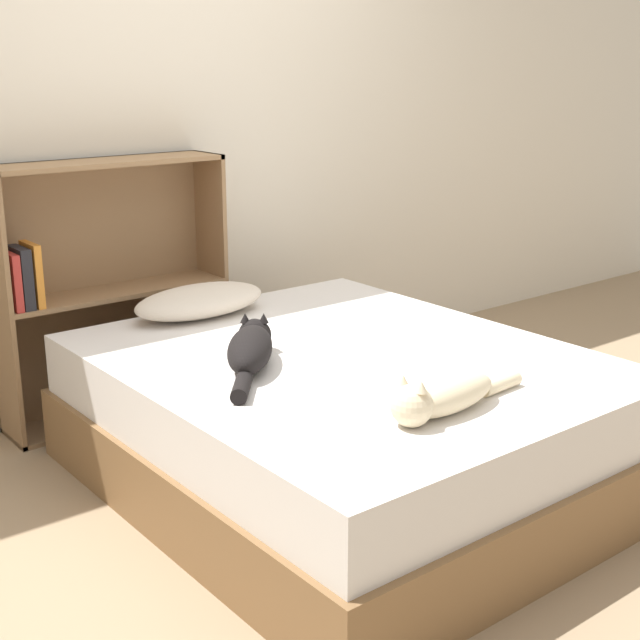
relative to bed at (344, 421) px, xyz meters
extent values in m
plane|color=#997F60|center=(0.00, 0.00, -0.25)|extent=(8.00, 8.00, 0.00)
cube|color=silver|center=(0.00, 1.30, 1.00)|extent=(8.00, 0.06, 2.50)
cube|color=brown|center=(0.00, 0.00, -0.11)|extent=(1.54, 1.86, 0.27)
cube|color=silver|center=(0.00, 0.00, 0.14)|extent=(1.49, 1.81, 0.23)
ellipsoid|color=beige|center=(-0.14, 0.76, 0.32)|extent=(0.58, 0.29, 0.13)
ellipsoid|color=beige|center=(-0.10, -0.60, 0.31)|extent=(0.39, 0.16, 0.11)
sphere|color=beige|center=(-0.26, -0.61, 0.32)|extent=(0.13, 0.13, 0.13)
cone|color=beige|center=(-0.26, -0.64, 0.38)|extent=(0.04, 0.04, 0.03)
cone|color=beige|center=(-0.26, -0.57, 0.38)|extent=(0.04, 0.04, 0.03)
cylinder|color=beige|center=(0.16, -0.58, 0.28)|extent=(0.17, 0.06, 0.05)
ellipsoid|color=black|center=(-0.33, 0.11, 0.32)|extent=(0.37, 0.40, 0.13)
sphere|color=black|center=(-0.22, 0.24, 0.31)|extent=(0.12, 0.12, 0.12)
cone|color=black|center=(-0.25, 0.26, 0.38)|extent=(0.04, 0.04, 0.03)
cone|color=black|center=(-0.20, 0.21, 0.38)|extent=(0.04, 0.04, 0.03)
cylinder|color=black|center=(-0.51, -0.10, 0.28)|extent=(0.16, 0.17, 0.05)
cube|color=#8E6B47|center=(-0.83, 1.13, 0.31)|extent=(0.02, 0.26, 1.12)
cube|color=#8E6B47|center=(0.15, 1.13, 0.31)|extent=(0.02, 0.26, 1.12)
cube|color=#8E6B47|center=(-0.34, 1.13, -0.24)|extent=(1.00, 0.26, 0.02)
cube|color=#8E6B47|center=(-0.34, 1.13, 0.86)|extent=(1.00, 0.26, 0.02)
cube|color=#8E6B47|center=(-0.34, 1.13, 0.31)|extent=(0.96, 0.26, 0.02)
cube|color=#8E6B47|center=(-0.34, 1.25, 0.31)|extent=(1.00, 0.02, 1.12)
cube|color=#B7332D|center=(-0.79, 1.09, 0.44)|extent=(0.03, 0.16, 0.23)
cube|color=#232328|center=(-0.75, 1.09, 0.45)|extent=(0.04, 0.16, 0.24)
cube|color=orange|center=(-0.70, 1.09, 0.45)|extent=(0.03, 0.16, 0.25)
camera|label=1|loc=(-1.95, -2.31, 1.27)|focal=50.00mm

